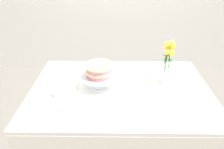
{
  "coord_description": "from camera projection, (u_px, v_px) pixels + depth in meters",
  "views": [
    {
      "loc": [
        -0.05,
        -1.48,
        1.66
      ],
      "look_at": [
        -0.07,
        0.01,
        0.86
      ],
      "focal_mm": 35.44,
      "sensor_mm": 36.0,
      "label": 1
    }
  ],
  "objects": [
    {
      "name": "flower_vase",
      "position": [
        167.0,
        63.0,
        1.74
      ],
      "size": [
        0.09,
        0.1,
        0.36
      ],
      "color": "silver",
      "rests_on": "dining_table"
    },
    {
      "name": "dining_table",
      "position": [
        120.0,
        99.0,
        1.76
      ],
      "size": [
        1.4,
        1.0,
        0.74
      ],
      "color": "white",
      "rests_on": "ground"
    },
    {
      "name": "loose_petal_3",
      "position": [
        61.0,
        111.0,
        1.48
      ],
      "size": [
        0.05,
        0.03,
        0.0
      ],
      "primitive_type": "ellipsoid",
      "rotation": [
        0.0,
        0.0,
        3.41
      ],
      "color": "orange",
      "rests_on": "dining_table"
    },
    {
      "name": "loose_petal_0",
      "position": [
        119.0,
        97.0,
        1.63
      ],
      "size": [
        0.03,
        0.05,
        0.01
      ],
      "primitive_type": "ellipsoid",
      "rotation": [
        0.0,
        0.0,
        4.59
      ],
      "color": "#E56B51",
      "rests_on": "dining_table"
    },
    {
      "name": "loose_petal_1",
      "position": [
        127.0,
        89.0,
        1.72
      ],
      "size": [
        0.04,
        0.04,
        0.01
      ],
      "primitive_type": "ellipsoid",
      "rotation": [
        0.0,
        0.0,
        5.23
      ],
      "color": "pink",
      "rests_on": "dining_table"
    },
    {
      "name": "teacup",
      "position": [
        58.0,
        93.0,
        1.63
      ],
      "size": [
        0.13,
        0.13,
        0.06
      ],
      "color": "silver",
      "rests_on": "dining_table"
    },
    {
      "name": "loose_petal_2",
      "position": [
        31.0,
        120.0,
        1.4
      ],
      "size": [
        0.04,
        0.02,
        0.0
      ],
      "primitive_type": "ellipsoid",
      "rotation": [
        0.0,
        0.0,
        6.2
      ],
      "color": "pink",
      "rests_on": "dining_table"
    },
    {
      "name": "linen_napkin",
      "position": [
        100.0,
        87.0,
        1.76
      ],
      "size": [
        0.35,
        0.35,
        0.0
      ],
      "primitive_type": "cube",
      "rotation": [
        0.0,
        0.0,
        0.08
      ],
      "color": "white",
      "rests_on": "dining_table"
    },
    {
      "name": "cake_stand",
      "position": [
        99.0,
        78.0,
        1.72
      ],
      "size": [
        0.29,
        0.29,
        0.1
      ],
      "color": "silver",
      "rests_on": "linen_napkin"
    },
    {
      "name": "layer_cake",
      "position": [
        99.0,
        70.0,
        1.68
      ],
      "size": [
        0.2,
        0.2,
        0.11
      ],
      "color": "#CC7A84",
      "rests_on": "cake_stand"
    }
  ]
}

